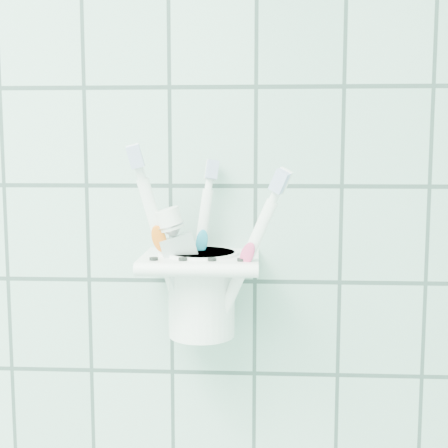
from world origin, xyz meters
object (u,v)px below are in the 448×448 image
object	(u,v)px
holder_bracket	(201,263)
toothpaste_tube	(203,258)
toothbrush_blue	(188,243)
cup	(202,290)
toothbrush_pink	(184,234)
toothbrush_orange	(215,240)

from	to	relation	value
holder_bracket	toothpaste_tube	bearing A→B (deg)	-66.02
holder_bracket	toothbrush_blue	bearing A→B (deg)	161.85
cup	toothbrush_blue	xyz separation A→B (m)	(-0.02, 0.00, 0.06)
toothbrush_pink	toothpaste_tube	xyz separation A→B (m)	(0.02, -0.01, -0.03)
toothbrush_orange	toothpaste_tube	size ratio (longest dim) A/B	1.31
toothpaste_tube	holder_bracket	bearing A→B (deg)	96.85
holder_bracket	cup	xyz separation A→B (m)	(0.00, 0.00, -0.03)
toothbrush_pink	toothpaste_tube	distance (m)	0.04
cup	toothbrush_blue	size ratio (longest dim) A/B	0.50
toothbrush_orange	cup	bearing A→B (deg)	166.39
cup	toothbrush_blue	bearing A→B (deg)	178.01
toothpaste_tube	toothbrush_blue	bearing A→B (deg)	129.73
holder_bracket	cup	size ratio (longest dim) A/B	1.34
toothpaste_tube	toothbrush_pink	bearing A→B (deg)	142.70
cup	toothbrush_orange	bearing A→B (deg)	-36.34
toothbrush_blue	cup	bearing A→B (deg)	-18.73
holder_bracket	toothbrush_blue	world-z (taller)	toothbrush_blue
toothbrush_pink	toothbrush_blue	size ratio (longest dim) A/B	1.11
cup	toothpaste_tube	bearing A→B (deg)	-78.63
holder_bracket	toothbrush_orange	world-z (taller)	toothbrush_orange
cup	toothbrush_orange	world-z (taller)	toothbrush_orange
toothbrush_pink	toothbrush_blue	bearing A→B (deg)	39.75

